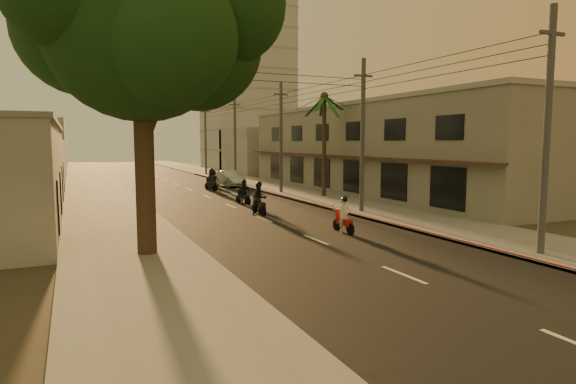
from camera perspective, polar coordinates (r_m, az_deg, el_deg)
The scene contains 19 objects.
ground at distance 19.05m, azimuth 6.09°, elevation -6.80°, with size 160.00×160.00×0.00m, color #383023.
road at distance 37.46m, azimuth -9.56°, elevation -0.54°, with size 10.00×140.00×0.02m, color black.
sidewalk_right at distance 40.01m, azimuth 0.88°, elevation 0.02°, with size 5.00×140.00×0.12m, color slate.
sidewalk_left at distance 36.30m, azimuth -21.09°, elevation -0.99°, with size 5.00×140.00×0.12m, color slate.
curb_stripe at distance 34.49m, azimuth 0.80°, elevation -0.87°, with size 0.20×60.00×0.20m, color red.
shophouse_row at distance 41.28m, azimuth 10.26°, elevation 5.10°, with size 8.80×34.20×7.30m.
distant_tower at distance 77.00m, azimuth -4.93°, elevation 13.25°, with size 12.10×12.10×28.00m.
broadleaf_tree at distance 18.87m, azimuth -15.93°, elevation 18.85°, with size 9.60×8.70×12.10m.
palm_tree at distance 36.57m, azimuth 4.33°, elevation 10.57°, with size 5.00×5.00×8.20m.
utility_poles at distance 39.33m, azimuth -0.84°, elevation 9.37°, with size 1.20×48.26×9.00m.
filler_right at distance 65.37m, azimuth -3.30°, elevation 4.89°, with size 8.00×14.00×6.00m, color #ABA79B.
filler_left_near at distance 50.26m, azimuth -29.53°, elevation 2.91°, with size 8.00×14.00×4.40m, color #ABA79B.
filler_left_far at distance 68.17m, azimuth -28.24°, elevation 4.66°, with size 8.00×14.00×7.00m, color #ABA79B.
scooter_red at distance 22.33m, azimuth 6.65°, elevation -2.96°, with size 0.66×1.75×1.72m.
scooter_mid_a at distance 27.74m, azimuth -3.42°, elevation -0.93°, with size 0.92×1.98×1.95m.
scooter_mid_b at distance 32.52m, azimuth -5.28°, elevation -0.11°, with size 1.13×1.71×1.71m.
scooter_far_a at distance 42.18m, azimuth -9.06°, elevation 1.38°, with size 1.22×1.93×1.95m.
scooter_far_b at distance 45.01m, azimuth -8.78°, elevation 1.51°, with size 1.46×1.55×1.65m.
parked_car at distance 45.69m, azimuth -6.93°, elevation 1.58°, with size 1.92×4.62×1.49m, color #A7AAAF.
Camera 1 is at (-9.43, -16.01, 4.19)m, focal length 30.00 mm.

